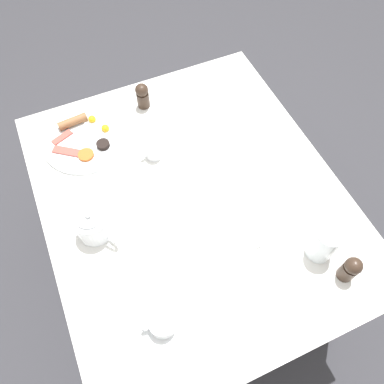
% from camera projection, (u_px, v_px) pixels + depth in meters
% --- Properties ---
extents(ground_plane, '(8.00, 8.00, 0.00)m').
position_uv_depth(ground_plane, '(192.00, 266.00, 1.90)').
color(ground_plane, '#333338').
extents(table, '(0.99, 1.17, 0.72)m').
position_uv_depth(table, '(192.00, 204.00, 1.33)').
color(table, white).
rests_on(table, ground_plane).
extents(breakfast_plate, '(0.32, 0.32, 0.04)m').
position_uv_depth(breakfast_plate, '(85.00, 137.00, 1.39)').
color(breakfast_plate, white).
rests_on(breakfast_plate, table).
extents(teapot_near, '(0.12, 0.17, 0.12)m').
position_uv_depth(teapot_near, '(93.00, 225.00, 1.16)').
color(teapot_near, white).
rests_on(teapot_near, table).
extents(teacup_with_saucer_left, '(0.15, 0.15, 0.06)m').
position_uv_depth(teacup_with_saucer_left, '(163.00, 324.00, 1.04)').
color(teacup_with_saucer_left, white).
rests_on(teacup_with_saucer_left, table).
extents(water_glass_tall, '(0.08, 0.08, 0.14)m').
position_uv_depth(water_glass_tall, '(324.00, 243.00, 1.11)').
color(water_glass_tall, white).
rests_on(water_glass_tall, table).
extents(creamer_jug, '(0.08, 0.06, 0.05)m').
position_uv_depth(creamer_jug, '(153.00, 151.00, 1.34)').
color(creamer_jug, white).
rests_on(creamer_jug, table).
extents(pepper_grinder, '(0.05, 0.05, 0.11)m').
position_uv_depth(pepper_grinder, '(143.00, 95.00, 1.44)').
color(pepper_grinder, '#38281E').
rests_on(pepper_grinder, table).
extents(salt_grinder, '(0.05, 0.05, 0.11)m').
position_uv_depth(salt_grinder, '(350.00, 269.00, 1.08)').
color(salt_grinder, '#38281E').
rests_on(salt_grinder, table).
extents(napkin_folded, '(0.14, 0.11, 0.01)m').
position_uv_depth(napkin_folded, '(250.00, 232.00, 1.20)').
color(napkin_folded, white).
rests_on(napkin_folded, table).
extents(fork_by_plate, '(0.15, 0.13, 0.00)m').
position_uv_depth(fork_by_plate, '(236.00, 113.00, 1.46)').
color(fork_by_plate, silver).
rests_on(fork_by_plate, table).
extents(knife_by_plate, '(0.14, 0.16, 0.00)m').
position_uv_depth(knife_by_plate, '(191.00, 176.00, 1.31)').
color(knife_by_plate, silver).
rests_on(knife_by_plate, table).
extents(spoon_for_tea, '(0.14, 0.12, 0.00)m').
position_uv_depth(spoon_for_tea, '(298.00, 177.00, 1.31)').
color(spoon_for_tea, silver).
rests_on(spoon_for_tea, table).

